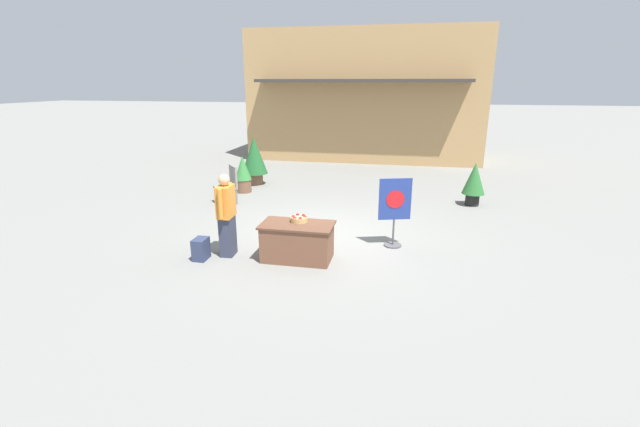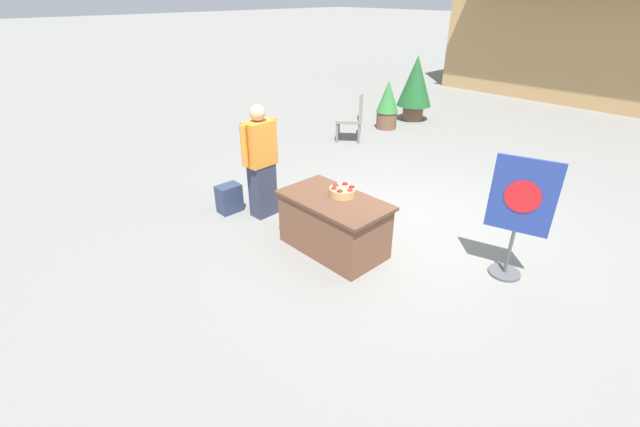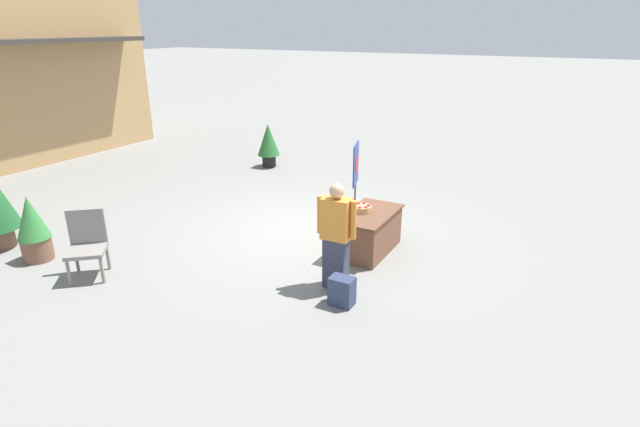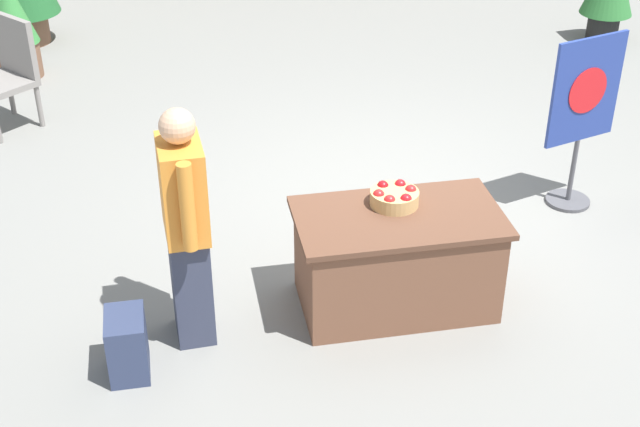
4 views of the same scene
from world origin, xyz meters
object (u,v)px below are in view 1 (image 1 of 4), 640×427
(person_visitor, at_px, (226,215))
(poster_board, at_px, (395,209))
(apple_basket, at_px, (299,219))
(backpack, at_px, (201,249))
(patio_chair, at_px, (229,183))
(potted_plant_far_left, at_px, (474,181))
(display_table, at_px, (297,242))
(potted_plant_near_left, at_px, (254,158))
(potted_plant_far_right, at_px, (243,174))

(person_visitor, bearing_deg, poster_board, 17.01)
(apple_basket, distance_m, backpack, 1.97)
(person_visitor, relative_size, poster_board, 1.13)
(patio_chair, xyz_separation_m, potted_plant_far_left, (6.65, 1.11, 0.12))
(display_table, distance_m, person_visitor, 1.46)
(apple_basket, relative_size, patio_chair, 0.31)
(person_visitor, xyz_separation_m, potted_plant_far_left, (5.16, 4.68, -0.14))
(patio_chair, bearing_deg, display_table, 89.43)
(poster_board, relative_size, potted_plant_near_left, 0.92)
(display_table, distance_m, patio_chair, 4.53)
(apple_basket, xyz_separation_m, backpack, (-1.81, -0.52, -0.56))
(apple_basket, bearing_deg, potted_plant_far_right, 122.69)
(apple_basket, xyz_separation_m, potted_plant_near_left, (-2.96, 5.66, 0.11))
(display_table, xyz_separation_m, poster_board, (1.77, 1.07, 0.45))
(patio_chair, distance_m, potted_plant_far_left, 6.74)
(person_visitor, bearing_deg, backpack, -146.72)
(potted_plant_far_right, height_order, potted_plant_near_left, potted_plant_near_left)
(apple_basket, xyz_separation_m, person_visitor, (-1.39, -0.21, 0.05))
(apple_basket, height_order, potted_plant_far_right, potted_plant_far_right)
(poster_board, height_order, patio_chair, poster_board)
(apple_basket, relative_size, poster_board, 0.23)
(apple_basket, height_order, poster_board, poster_board)
(backpack, height_order, patio_chair, patio_chair)
(person_visitor, height_order, potted_plant_far_left, person_visitor)
(backpack, distance_m, poster_board, 3.91)
(person_visitor, distance_m, potted_plant_near_left, 6.08)
(potted_plant_near_left, relative_size, potted_plant_far_left, 1.32)
(display_table, height_order, potted_plant_near_left, potted_plant_near_left)
(potted_plant_far_left, bearing_deg, person_visitor, -137.82)
(poster_board, xyz_separation_m, potted_plant_near_left, (-4.72, 4.74, 0.08))
(display_table, bearing_deg, patio_chair, 129.39)
(potted_plant_near_left, bearing_deg, display_table, -63.04)
(potted_plant_far_right, xyz_separation_m, potted_plant_near_left, (-0.01, 1.07, 0.31))
(patio_chair, bearing_deg, backpack, 65.32)
(potted_plant_far_left, bearing_deg, apple_basket, -130.20)
(display_table, height_order, person_visitor, person_visitor)
(display_table, relative_size, poster_board, 0.96)
(patio_chair, xyz_separation_m, potted_plant_near_left, (-0.08, 2.31, 0.32))
(person_visitor, xyz_separation_m, potted_plant_far_right, (-1.56, 4.80, -0.25))
(person_visitor, relative_size, potted_plant_far_left, 1.37)
(display_table, distance_m, potted_plant_far_right, 5.58)
(display_table, relative_size, person_visitor, 0.85)
(poster_board, relative_size, potted_plant_far_left, 1.21)
(backpack, relative_size, poster_board, 0.29)
(display_table, bearing_deg, poster_board, 31.16)
(display_table, height_order, potted_plant_far_right, potted_plant_far_right)
(poster_board, height_order, potted_plant_near_left, potted_plant_near_left)
(apple_basket, bearing_deg, potted_plant_near_left, 117.55)
(display_table, bearing_deg, potted_plant_far_right, 121.88)
(display_table, height_order, patio_chair, patio_chair)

